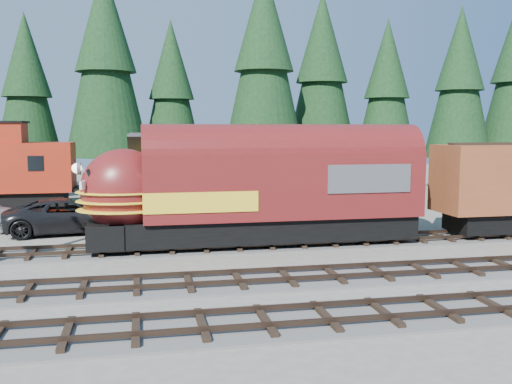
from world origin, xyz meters
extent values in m
plane|color=#6B665B|center=(0.00, 0.00, 0.00)|extent=(120.00, 120.00, 0.00)
cube|color=#4C4947|center=(10.00, 4.00, 0.04)|extent=(68.00, 3.20, 0.08)
cube|color=#38281E|center=(10.00, 3.28, 0.25)|extent=(68.00, 0.08, 0.16)
cube|color=#38281E|center=(10.00, 4.72, 0.25)|extent=(68.00, 0.08, 0.16)
cube|color=#4C4947|center=(-10.00, 18.00, 0.04)|extent=(32.00, 3.20, 0.08)
cube|color=#38281E|center=(-10.00, 17.28, 0.25)|extent=(32.00, 0.08, 0.16)
cube|color=#38281E|center=(-10.00, 18.72, 0.25)|extent=(32.00, 0.08, 0.16)
cube|color=gold|center=(0.00, 10.50, 1.70)|extent=(12.00, 6.00, 3.40)
cube|color=gold|center=(0.00, 10.50, 4.12)|extent=(11.88, 3.30, 1.44)
cube|color=white|center=(-6.04, 9.50, 2.20)|extent=(0.06, 2.40, 0.60)
cone|color=black|center=(-14.44, 26.44, 8.65)|extent=(5.28, 5.28, 12.03)
cone|color=black|center=(-8.28, 25.21, 10.75)|extent=(6.56, 6.56, 14.95)
cone|color=black|center=(-3.05, 27.48, 8.64)|extent=(5.27, 5.27, 12.01)
cone|color=black|center=(4.21, 24.09, 10.96)|extent=(6.69, 6.69, 15.24)
cone|color=black|center=(10.12, 27.18, 10.34)|extent=(6.31, 6.31, 14.37)
cone|color=black|center=(15.28, 24.89, 8.81)|extent=(5.37, 5.37, 12.24)
cone|color=black|center=(22.19, 24.90, 9.61)|extent=(5.87, 5.87, 13.36)
cube|color=black|center=(-0.04, 4.00, 0.88)|extent=(14.22, 2.54, 1.10)
cube|color=maroon|center=(0.76, 4.00, 2.92)|extent=(12.97, 2.99, 2.99)
ellipsoid|color=maroon|center=(-6.52, 4.00, 2.82)|extent=(3.79, 2.93, 3.69)
cube|color=#38383A|center=(4.45, 4.00, 3.27)|extent=(3.99, 3.05, 1.30)
sphere|color=white|center=(-8.50, 4.00, 3.82)|extent=(0.44, 0.44, 0.44)
cube|color=maroon|center=(-14.45, 18.00, 5.26)|extent=(2.57, 2.36, 1.29)
imported|color=black|center=(-9.53, 9.51, 0.92)|extent=(6.97, 3.85, 1.85)
camera|label=1|loc=(-5.78, -21.81, 5.56)|focal=40.00mm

